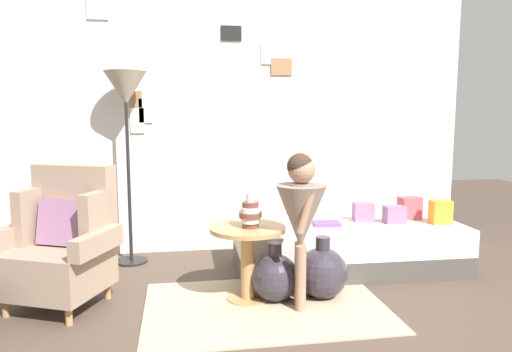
{
  "coord_description": "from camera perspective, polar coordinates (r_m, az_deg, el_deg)",
  "views": [
    {
      "loc": [
        -0.44,
        -2.64,
        1.33
      ],
      "look_at": [
        0.15,
        0.95,
        0.85
      ],
      "focal_mm": 33.27,
      "sensor_mm": 36.0,
      "label": 1
    }
  ],
  "objects": [
    {
      "name": "demijohn_near",
      "position": [
        3.45,
        2.28,
        -12.05
      ],
      "size": [
        0.34,
        0.34,
        0.43
      ],
      "color": "#332D38",
      "rests_on": "ground"
    },
    {
      "name": "vase_striped",
      "position": [
        3.31,
        -0.68,
        -4.57
      ],
      "size": [
        0.16,
        0.16,
        0.24
      ],
      "color": "brown",
      "rests_on": "side_table"
    },
    {
      "name": "floor_lamp",
      "position": [
        4.29,
        -15.38,
        9.03
      ],
      "size": [
        0.36,
        0.36,
        1.69
      ],
      "color": "black",
      "rests_on": "ground"
    },
    {
      "name": "person_child",
      "position": [
        3.19,
        5.42,
        -4.27
      ],
      "size": [
        0.34,
        0.34,
        1.07
      ],
      "color": "#A37A60",
      "rests_on": "ground"
    },
    {
      "name": "pillow_mid",
      "position": [
        4.43,
        17.99,
        -3.69
      ],
      "size": [
        0.19,
        0.13,
        0.2
      ],
      "primitive_type": "cube",
      "rotation": [
        0.0,
        0.0,
        0.08
      ],
      "color": "#D64C56",
      "rests_on": "daybed"
    },
    {
      "name": "side_table",
      "position": [
        3.4,
        -1.0,
        -8.68
      ],
      "size": [
        0.54,
        0.54,
        0.54
      ],
      "color": "tan",
      "rests_on": "ground"
    },
    {
      "name": "gallery_wall",
      "position": [
        4.61,
        -3.92,
        7.15
      ],
      "size": [
        4.8,
        0.12,
        2.6
      ],
      "color": "beige",
      "rests_on": "ground"
    },
    {
      "name": "daybed",
      "position": [
        4.18,
        11.02,
        -8.32
      ],
      "size": [
        1.91,
        0.83,
        0.4
      ],
      "color": "#4C4742",
      "rests_on": "ground"
    },
    {
      "name": "ground_plane",
      "position": [
        2.99,
        0.13,
        -18.89
      ],
      "size": [
        12.0,
        12.0,
        0.0
      ],
      "primitive_type": "plane",
      "color": "#4C3D33"
    },
    {
      "name": "pillow_extra",
      "position": [
        4.25,
        12.79,
        -4.24
      ],
      "size": [
        0.18,
        0.14,
        0.16
      ],
      "primitive_type": "cube",
      "rotation": [
        0.0,
        0.0,
        -0.12
      ],
      "color": "gray",
      "rests_on": "daybed"
    },
    {
      "name": "rug",
      "position": [
        3.4,
        1.13,
        -15.43
      ],
      "size": [
        1.65,
        1.12,
        0.01
      ],
      "primitive_type": "cube",
      "color": "tan",
      "rests_on": "ground"
    },
    {
      "name": "armchair",
      "position": [
        3.58,
        -22.24,
        -7.47
      ],
      "size": [
        0.89,
        0.8,
        0.97
      ],
      "color": "tan",
      "rests_on": "ground"
    },
    {
      "name": "pillow_head",
      "position": [
        4.33,
        21.31,
        -4.07
      ],
      "size": [
        0.17,
        0.13,
        0.2
      ],
      "primitive_type": "cube",
      "rotation": [
        0.0,
        0.0,
        -0.07
      ],
      "color": "orange",
      "rests_on": "daybed"
    },
    {
      "name": "demijohn_far",
      "position": [
        3.53,
        7.98,
        -11.42
      ],
      "size": [
        0.37,
        0.37,
        0.45
      ],
      "color": "#332D38",
      "rests_on": "ground"
    },
    {
      "name": "pillow_back",
      "position": [
        4.24,
        16.31,
        -4.48
      ],
      "size": [
        0.17,
        0.12,
        0.15
      ],
      "primitive_type": "cube",
      "rotation": [
        0.0,
        0.0,
        -0.02
      ],
      "color": "gray",
      "rests_on": "daybed"
    },
    {
      "name": "book_on_daybed",
      "position": [
        4.03,
        8.5,
        -5.7
      ],
      "size": [
        0.24,
        0.19,
        0.03
      ],
      "primitive_type": "cube",
      "rotation": [
        0.0,
        0.0,
        -0.14
      ],
      "color": "#6F4693",
      "rests_on": "daybed"
    }
  ]
}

